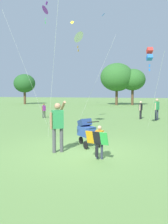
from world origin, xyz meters
name	(u,v)px	position (x,y,z in m)	size (l,w,h in m)	color
ground_plane	(78,151)	(0.00, 0.00, 0.00)	(120.00, 120.00, 0.00)	#668E47
child_with_butterfly_kite	(99,139)	(0.84, -0.83, 0.61)	(0.71, 0.45, 1.01)	#33384C
person_adult_flyer	(58,123)	(-0.62, -0.33, 1.00)	(0.51, 0.65, 1.72)	#4C4C51
stroller	(86,130)	(0.14, 0.74, 0.61)	(0.94, 1.01, 1.03)	black
kite_orange_delta	(150,54)	(2.65, 5.41, 3.98)	(0.68, 2.29, 4.35)	red
kite_green_novelty	(79,38)	(-1.67, 7.45, 5.48)	(2.88, 1.52, 5.86)	white
kite_blue_high	(45,12)	(-3.29, 5.62, 6.60)	(2.47, 1.36, 6.97)	purple
distant_kites_cluster	(151,25)	(3.88, 23.02, 10.11)	(23.93, 11.47, 7.79)	purple
person_red_shirt	(157,108)	(3.47, 9.15, 0.89)	(0.36, 0.40, 1.50)	#33384C
person_sitting_far	(141,109)	(2.40, 9.61, 0.77)	(0.26, 0.40, 1.30)	#232328
person_couple_left	(44,109)	(-4.70, 8.88, 0.64)	(0.25, 0.31, 1.09)	#232328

